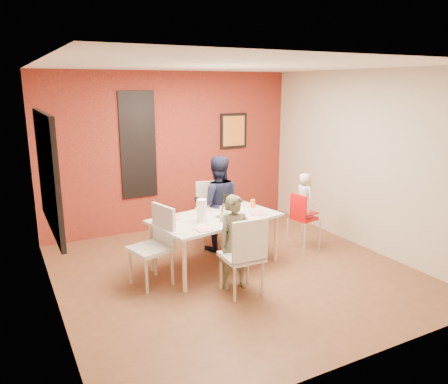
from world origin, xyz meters
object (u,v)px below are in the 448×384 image
chair_near (245,252)px  toddler (304,195)px  chair_left (156,241)px  paper_towel_roll (202,210)px  chair_far (212,210)px  dining_table (216,221)px  child_near (235,242)px  high_chair (303,216)px  wine_bottle (225,203)px  child_far (217,204)px

chair_near → toddler: (1.54, 0.89, 0.31)m
chair_left → paper_towel_roll: bearing=77.8°
chair_far → chair_left: 1.54m
dining_table → child_near: size_ratio=1.57×
chair_left → high_chair: size_ratio=1.12×
chair_near → wine_bottle: 1.18m
dining_table → chair_far: 0.87m
chair_near → high_chair: size_ratio=1.10×
child_far → paper_towel_roll: size_ratio=4.89×
paper_towel_roll → chair_far: bearing=56.8°
wine_bottle → toddler: bearing=-9.8°
dining_table → high_chair: size_ratio=2.09×
child_near → paper_towel_roll: (-0.16, 0.61, 0.27)m
toddler → paper_towel_roll: 1.70m
child_near → child_far: (0.39, 1.26, 0.13)m
toddler → wine_bottle: toddler is taller
dining_table → chair_far: (0.33, 0.79, -0.09)m
child_near → dining_table: bearing=91.1°
chair_far → child_near: 1.56m
child_far → paper_towel_roll: 0.86m
chair_far → wine_bottle: size_ratio=3.84×
chair_far → toddler: bearing=-20.8°
chair_near → wine_bottle: size_ratio=3.76×
child_near → toddler: (1.54, 0.64, 0.27)m
child_far → high_chair: bearing=172.3°
chair_near → paper_towel_roll: size_ratio=3.29×
chair_near → high_chair: bearing=-147.9°
dining_table → high_chair: high_chair is taller
chair_near → wine_bottle: bearing=-103.7°
high_chair → toddler: (0.02, 0.01, 0.33)m
dining_table → chair_near: size_ratio=1.90×
chair_near → paper_towel_roll: 0.93m
chair_left → toddler: size_ratio=1.49×
wine_bottle → high_chair: bearing=-10.3°
chair_near → dining_table: bearing=-93.3°
chair_far → paper_towel_roll: bearing=-106.4°
wine_bottle → chair_far: bearing=80.2°
chair_left → child_far: child_far is taller
chair_far → child_near: bearing=-88.8°
child_near → child_far: child_far is taller
paper_towel_roll → toddler: bearing=0.9°
high_chair → child_far: bearing=50.4°
paper_towel_roll → dining_table: bearing=21.2°
child_near → toddler: size_ratio=1.76×
chair_far → child_far: size_ratio=0.69×
child_far → paper_towel_roll: (-0.56, -0.65, 0.13)m
child_far → paper_towel_roll: bearing=70.6°
chair_left → paper_towel_roll: 0.72m
dining_table → child_far: child_far is taller
chair_near → chair_left: (-0.81, 0.83, 0.01)m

